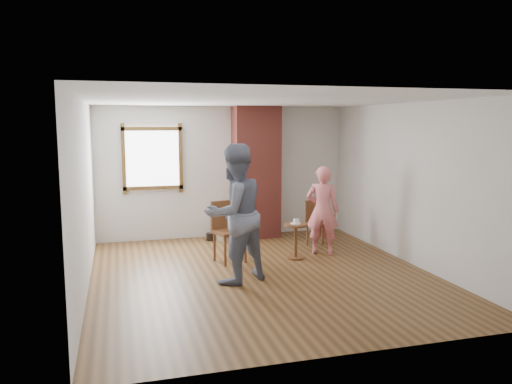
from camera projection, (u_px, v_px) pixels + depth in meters
ground at (262, 275)px, 7.53m from camera, size 5.50×5.50×0.00m
room_shell at (248, 153)px, 7.84m from camera, size 5.04×5.52×2.62m
brick_chimney at (256, 172)px, 9.90m from camera, size 0.90×0.50×2.60m
stoneware_crock at (224, 229)px, 9.77m from camera, size 0.33×0.33×0.42m
dark_pot at (210, 237)px, 9.71m from camera, size 0.18×0.18×0.15m
dining_chair_left at (227, 228)px, 8.23m from camera, size 0.58×0.58×1.00m
dining_chair_right at (317, 221)px, 9.22m from camera, size 0.41×0.41×0.85m
side_table at (296, 235)px, 8.37m from camera, size 0.40×0.40×0.60m
cake_plate at (296, 223)px, 8.34m from camera, size 0.18×0.18×0.01m
cake_slice at (296, 221)px, 8.34m from camera, size 0.08×0.07×0.06m
man at (234, 214)px, 7.07m from camera, size 1.19×1.09×1.99m
person_pink at (322, 210)px, 8.64m from camera, size 0.67×0.59×1.54m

